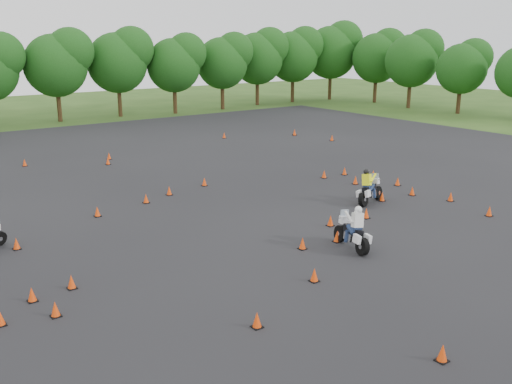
# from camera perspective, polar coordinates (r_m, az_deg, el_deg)

# --- Properties ---
(ground) EXTENTS (140.00, 140.00, 0.00)m
(ground) POSITION_cam_1_polar(r_m,az_deg,el_deg) (23.33, 5.83, -4.93)
(ground) COLOR #2D5119
(ground) RESTS_ON ground
(asphalt_pad) EXTENTS (62.00, 62.00, 0.00)m
(asphalt_pad) POSITION_cam_1_polar(r_m,az_deg,el_deg) (27.83, -2.43, -1.50)
(asphalt_pad) COLOR black
(asphalt_pad) RESTS_ON ground
(treeline) EXTENTS (87.16, 31.78, 10.65)m
(treeline) POSITION_cam_1_polar(r_m,az_deg,el_deg) (54.69, -16.54, 10.97)
(treeline) COLOR #184714
(treeline) RESTS_ON ground
(traffic_cones) EXTENTS (33.39, 33.06, 0.45)m
(traffic_cones) POSITION_cam_1_polar(r_m,az_deg,el_deg) (27.64, -0.45, -1.12)
(traffic_cones) COLOR #F0420A
(traffic_cones) RESTS_ON asphalt_pad
(rider_yellow) EXTENTS (2.38, 1.32, 1.76)m
(rider_yellow) POSITION_cam_1_polar(r_m,az_deg,el_deg) (28.82, 11.54, 0.60)
(rider_yellow) COLOR #F7FF16
(rider_yellow) RESTS_ON ground
(rider_white) EXTENTS (1.19, 2.38, 1.76)m
(rider_white) POSITION_cam_1_polar(r_m,az_deg,el_deg) (22.45, 9.45, -3.48)
(rider_white) COLOR silver
(rider_white) RESTS_ON ground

